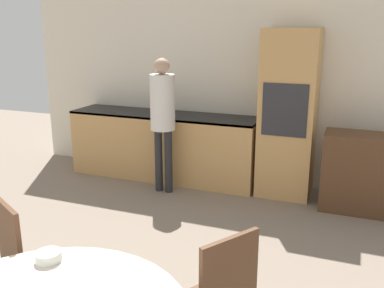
% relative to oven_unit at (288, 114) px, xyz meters
% --- Properties ---
extents(wall_back, '(6.71, 0.05, 2.60)m').
position_rel_oven_unit_xyz_m(wall_back, '(-0.40, 0.34, 0.31)').
color(wall_back, silver).
rests_on(wall_back, ground_plane).
extents(kitchen_counter, '(2.55, 0.60, 0.88)m').
position_rel_oven_unit_xyz_m(kitchen_counter, '(-1.63, -0.01, -0.54)').
color(kitchen_counter, tan).
rests_on(kitchen_counter, ground_plane).
extents(oven_unit, '(0.63, 0.59, 1.99)m').
position_rel_oven_unit_xyz_m(oven_unit, '(0.00, 0.00, 0.00)').
color(oven_unit, tan).
rests_on(oven_unit, ground_plane).
extents(sideboard, '(0.99, 0.45, 0.88)m').
position_rel_oven_unit_xyz_m(sideboard, '(0.94, -0.22, -0.56)').
color(sideboard, '#51331E').
rests_on(sideboard, ground_plane).
extents(person_standing, '(0.30, 0.30, 1.65)m').
position_rel_oven_unit_xyz_m(person_standing, '(-1.41, -0.50, 0.04)').
color(person_standing, '#262628').
rests_on(person_standing, ground_plane).
extents(bowl_near, '(0.14, 0.14, 0.05)m').
position_rel_oven_unit_xyz_m(bowl_near, '(-0.73, -3.42, -0.20)').
color(bowl_near, silver).
rests_on(bowl_near, dining_table).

